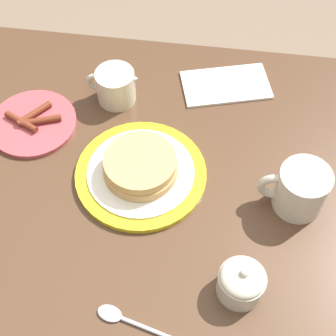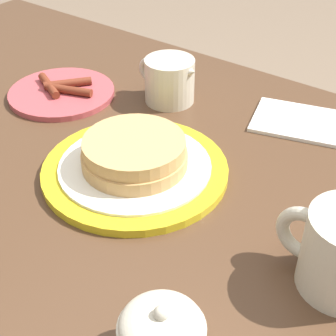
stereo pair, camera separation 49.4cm
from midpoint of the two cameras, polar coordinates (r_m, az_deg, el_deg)
dining_table at (r=0.93m, az=4.24°, el=-17.76°), size 1.41×0.83×0.72m
pancake_plate at (r=0.83m, az=6.47°, el=-11.81°), size 0.26×0.26×0.06m
side_plate_bacon at (r=1.00m, az=-2.77°, el=-2.64°), size 0.18×0.18×0.02m
creamer_pitcher at (r=0.97m, az=8.29°, el=-1.77°), size 0.12×0.08×0.09m
napkin at (r=1.00m, az=21.95°, el=-6.28°), size 0.22×0.16×0.01m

